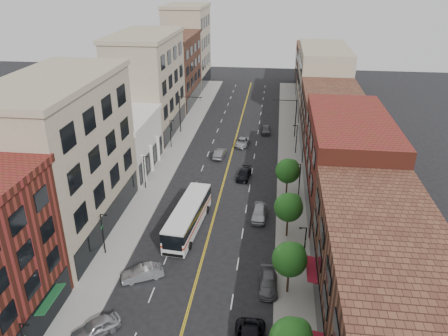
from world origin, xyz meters
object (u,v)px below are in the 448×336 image
at_px(car_parked_mid, 268,283).
at_px(car_parked_far, 259,212).
at_px(car_lane_a, 244,174).
at_px(car_lane_c, 266,130).
at_px(car_angle_a, 96,328).
at_px(city_bus, 188,216).
at_px(car_lane_behind, 220,153).
at_px(car_lane_b, 242,142).
at_px(car_angle_b, 142,273).

relative_size(car_parked_mid, car_parked_far, 0.95).
height_order(car_lane_a, car_lane_c, car_lane_c).
height_order(car_angle_a, car_lane_c, car_angle_a).
bearing_deg(car_lane_a, car_parked_mid, -72.61).
xyz_separation_m(car_parked_far, car_lane_c, (-0.30, 31.83, -0.10)).
relative_size(city_bus, car_lane_behind, 2.90).
height_order(city_bus, car_parked_mid, city_bus).
bearing_deg(car_lane_a, car_lane_b, 103.26).
bearing_deg(city_bus, car_lane_a, 74.37).
distance_m(car_parked_mid, car_lane_b, 38.62).
relative_size(car_angle_b, car_lane_b, 0.93).
distance_m(car_parked_mid, car_lane_a, 25.20).
bearing_deg(car_angle_a, car_angle_b, 122.87).
bearing_deg(car_lane_a, car_angle_b, -101.73).
bearing_deg(car_angle_a, car_lane_a, 118.30).
distance_m(car_angle_a, car_parked_mid, 16.80).
relative_size(car_angle_b, car_lane_a, 0.99).
relative_size(car_angle_a, car_parked_mid, 0.97).
xyz_separation_m(car_parked_mid, car_lane_b, (-5.90, 38.16, -0.01)).
xyz_separation_m(city_bus, car_lane_a, (5.64, 15.02, -1.23)).
xyz_separation_m(car_angle_a, car_parked_far, (13.20, 21.38, 0.07)).
relative_size(car_angle_a, car_lane_behind, 0.99).
relative_size(city_bus, car_lane_b, 2.73).
height_order(car_parked_mid, car_parked_far, car_parked_far).
height_order(car_lane_a, car_lane_b, car_lane_b).
distance_m(car_angle_b, car_lane_b, 38.94).
bearing_deg(car_parked_far, car_lane_c, 91.63).
height_order(car_angle_a, car_parked_mid, car_angle_a).
relative_size(car_parked_far, car_lane_b, 1.02).
relative_size(city_bus, car_parked_mid, 2.82).
relative_size(car_angle_b, car_lane_c, 1.04).
bearing_deg(car_lane_c, city_bus, -106.47).
distance_m(car_angle_a, car_parked_far, 25.12).
xyz_separation_m(car_angle_b, car_parked_far, (11.40, 13.55, 0.09)).
height_order(car_parked_mid, car_lane_b, car_parked_mid).
xyz_separation_m(car_parked_far, car_lane_a, (-2.87, 11.37, -0.17)).
relative_size(car_angle_b, car_parked_mid, 0.96).
relative_size(car_angle_a, car_angle_b, 1.00).
xyz_separation_m(city_bus, car_angle_a, (-4.68, -17.73, -1.13)).
bearing_deg(car_lane_behind, city_bus, 93.18).
bearing_deg(car_parked_far, car_angle_a, -120.60).
bearing_deg(car_lane_c, car_lane_b, -122.83).
distance_m(car_angle_b, car_parked_far, 17.71).
bearing_deg(car_lane_behind, car_angle_a, 87.59).
bearing_deg(car_angle_a, car_parked_far, 104.10).
height_order(city_bus, car_lane_b, city_bus).
distance_m(car_lane_behind, car_lane_b, 6.71).
bearing_deg(car_lane_b, car_lane_behind, -113.69).
height_order(city_bus, car_parked_far, city_bus).
bearing_deg(city_bus, car_angle_b, -101.29).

